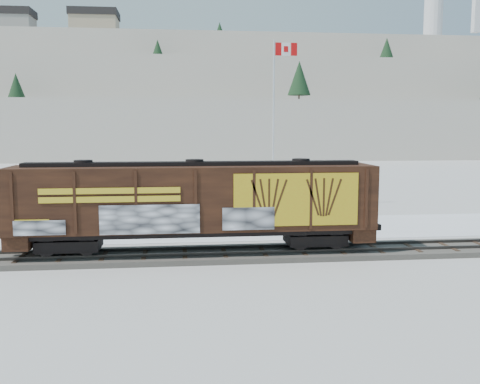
{
  "coord_description": "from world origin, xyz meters",
  "views": [
    {
      "loc": [
        -4.18,
        -26.75,
        6.61
      ],
      "look_at": [
        -0.83,
        3.0,
        2.98
      ],
      "focal_mm": 40.0,
      "sensor_mm": 36.0,
      "label": 1
    }
  ],
  "objects": [
    {
      "name": "hillside",
      "position": [
        -0.05,
        139.79,
        14.37
      ],
      "size": [
        360.0,
        110.0,
        93.0
      ],
      "color": "white",
      "rests_on": "ground"
    },
    {
      "name": "parking_strip",
      "position": [
        0.0,
        7.5,
        0.01
      ],
      "size": [
        40.0,
        8.0,
        0.03
      ],
      "primitive_type": "cube",
      "color": "white",
      "rests_on": "ground"
    },
    {
      "name": "flagpole",
      "position": [
        3.34,
        15.42,
        5.09
      ],
      "size": [
        2.3,
        0.9,
        13.39
      ],
      "color": "silver",
      "rests_on": "ground"
    },
    {
      "name": "car_white",
      "position": [
        -3.65,
        6.27,
        0.89
      ],
      "size": [
        5.49,
        3.13,
        1.71
      ],
      "primitive_type": "imported",
      "rotation": [
        0.0,
        0.0,
        1.84
      ],
      "color": "silver",
      "rests_on": "parking_strip"
    },
    {
      "name": "hopper_railcar",
      "position": [
        -3.45,
        -0.01,
        2.93
      ],
      "size": [
        18.07,
        3.06,
        4.48
      ],
      "color": "black",
      "rests_on": "rail_track"
    },
    {
      "name": "rail_track",
      "position": [
        0.0,
        0.0,
        0.15
      ],
      "size": [
        50.0,
        3.4,
        0.43
      ],
      "color": "#59544C",
      "rests_on": "ground"
    },
    {
      "name": "car_dark",
      "position": [
        4.18,
        5.67,
        0.67
      ],
      "size": [
        4.72,
        2.98,
        1.27
      ],
      "primitive_type": "imported",
      "rotation": [
        0.0,
        0.0,
        1.28
      ],
      "color": "black",
      "rests_on": "parking_strip"
    },
    {
      "name": "ground",
      "position": [
        0.0,
        0.0,
        0.0
      ],
      "size": [
        500.0,
        500.0,
        0.0
      ],
      "primitive_type": "plane",
      "color": "white",
      "rests_on": "ground"
    },
    {
      "name": "car_silver",
      "position": [
        -1.71,
        6.23,
        0.74
      ],
      "size": [
        4.45,
        2.88,
        1.41
      ],
      "primitive_type": "imported",
      "rotation": [
        0.0,
        0.0,
        1.25
      ],
      "color": "silver",
      "rests_on": "parking_strip"
    }
  ]
}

